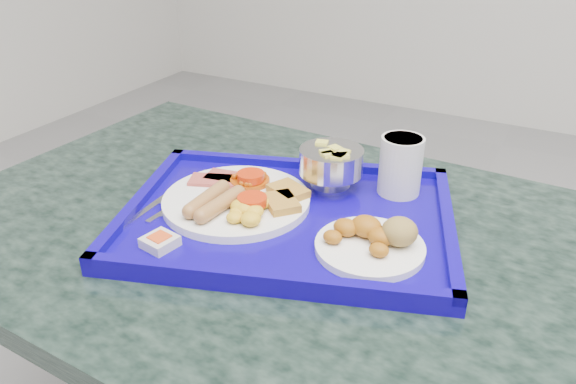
{
  "coord_description": "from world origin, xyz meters",
  "views": [
    {
      "loc": [
        -0.37,
        -0.23,
        1.15
      ],
      "look_at": [
        -0.73,
        0.44,
        0.75
      ],
      "focal_mm": 35.0,
      "sensor_mm": 36.0,
      "label": 1
    }
  ],
  "objects_px": {
    "table": "(280,314)",
    "fruit_bowl": "(331,162)",
    "juice_cup": "(401,164)",
    "main_plate": "(239,199)",
    "bread_plate": "(374,240)",
    "tray": "(288,218)"
  },
  "relations": [
    {
      "from": "table",
      "to": "fruit_bowl",
      "type": "distance_m",
      "value": 0.28
    },
    {
      "from": "main_plate",
      "to": "bread_plate",
      "type": "xyz_separation_m",
      "value": [
        0.23,
        -0.02,
        0.0
      ]
    },
    {
      "from": "tray",
      "to": "fruit_bowl",
      "type": "bearing_deg",
      "value": 79.46
    },
    {
      "from": "fruit_bowl",
      "to": "juice_cup",
      "type": "distance_m",
      "value": 0.11
    },
    {
      "from": "table",
      "to": "fruit_bowl",
      "type": "relative_size",
      "value": 10.62
    },
    {
      "from": "juice_cup",
      "to": "bread_plate",
      "type": "bearing_deg",
      "value": -82.18
    },
    {
      "from": "main_plate",
      "to": "juice_cup",
      "type": "bearing_deg",
      "value": 38.92
    },
    {
      "from": "bread_plate",
      "to": "table",
      "type": "bearing_deg",
      "value": 174.11
    },
    {
      "from": "juice_cup",
      "to": "fruit_bowl",
      "type": "bearing_deg",
      "value": -158.67
    },
    {
      "from": "bread_plate",
      "to": "fruit_bowl",
      "type": "bearing_deg",
      "value": 132.73
    },
    {
      "from": "table",
      "to": "main_plate",
      "type": "bearing_deg",
      "value": -178.7
    },
    {
      "from": "main_plate",
      "to": "bread_plate",
      "type": "height_order",
      "value": "bread_plate"
    },
    {
      "from": "table",
      "to": "juice_cup",
      "type": "bearing_deg",
      "value": 50.62
    },
    {
      "from": "main_plate",
      "to": "bread_plate",
      "type": "bearing_deg",
      "value": -3.69
    },
    {
      "from": "fruit_bowl",
      "to": "juice_cup",
      "type": "relative_size",
      "value": 1.09
    },
    {
      "from": "bread_plate",
      "to": "juice_cup",
      "type": "distance_m",
      "value": 0.19
    },
    {
      "from": "juice_cup",
      "to": "table",
      "type": "bearing_deg",
      "value": -129.38
    },
    {
      "from": "table",
      "to": "fruit_bowl",
      "type": "xyz_separation_m",
      "value": [
        0.03,
        0.13,
        0.24
      ]
    },
    {
      "from": "tray",
      "to": "fruit_bowl",
      "type": "relative_size",
      "value": 5.55
    },
    {
      "from": "main_plate",
      "to": "fruit_bowl",
      "type": "xyz_separation_m",
      "value": [
        0.1,
        0.13,
        0.04
      ]
    },
    {
      "from": "main_plate",
      "to": "fruit_bowl",
      "type": "relative_size",
      "value": 2.21
    },
    {
      "from": "tray",
      "to": "main_plate",
      "type": "distance_m",
      "value": 0.08
    }
  ]
}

